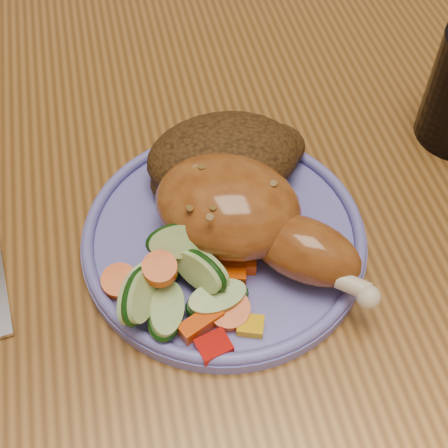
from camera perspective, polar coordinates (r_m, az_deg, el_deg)
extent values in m
plane|color=brown|center=(1.24, 2.17, -19.30)|extent=(4.00, 4.00, 0.00)
cube|color=brown|center=(0.60, 4.28, 3.06)|extent=(0.90, 1.40, 0.04)
cube|color=brown|center=(1.40, 12.22, 15.24)|extent=(0.06, 0.06, 0.71)
cube|color=#4C2D16|center=(1.19, -3.72, 13.42)|extent=(0.42, 0.42, 0.04)
cylinder|color=#4C2D16|center=(1.22, -9.96, -1.43)|extent=(0.04, 0.04, 0.41)
cylinder|color=#4C2D16|center=(1.47, -11.55, 9.75)|extent=(0.04, 0.04, 0.41)
cylinder|color=#4C2D16|center=(1.26, 6.36, 1.43)|extent=(0.04, 0.04, 0.41)
cylinder|color=#4C2D16|center=(1.50, 2.40, 11.97)|extent=(0.04, 0.04, 0.41)
cylinder|color=#605FB8|center=(0.53, 0.00, -1.39)|extent=(0.24, 0.24, 0.01)
torus|color=#605FB8|center=(0.52, 0.00, -0.67)|extent=(0.24, 0.24, 0.01)
ellipsoid|color=brown|center=(0.50, 0.35, 1.69)|extent=(0.15, 0.15, 0.06)
ellipsoid|color=brown|center=(0.49, 7.35, -2.33)|extent=(0.10, 0.10, 0.05)
sphere|color=beige|center=(0.47, 13.07, -6.52)|extent=(0.02, 0.02, 0.02)
ellipsoid|color=#402710|center=(0.54, -0.05, 6.11)|extent=(0.13, 0.10, 0.06)
ellipsoid|color=#402710|center=(0.57, 4.13, 6.95)|extent=(0.07, 0.05, 0.04)
ellipsoid|color=#402710|center=(0.54, -3.86, 3.83)|extent=(0.06, 0.05, 0.03)
cube|color=#A50A05|center=(0.46, -0.96, -11.12)|extent=(0.03, 0.03, 0.01)
cube|color=#E5A507|center=(0.47, 2.44, -9.26)|extent=(0.02, 0.02, 0.01)
cube|color=#EF5407|center=(0.49, 0.24, -4.80)|extent=(0.03, 0.02, 0.01)
cylinder|color=#EF5407|center=(0.47, -5.89, -4.10)|extent=(0.03, 0.03, 0.02)
cube|color=#EF5407|center=(0.47, -2.13, -9.06)|extent=(0.04, 0.03, 0.01)
cylinder|color=#EF5407|center=(0.49, -9.50, -5.26)|extent=(0.03, 0.03, 0.02)
cylinder|color=#EF5407|center=(0.48, 0.42, -7.87)|extent=(0.03, 0.03, 0.02)
cube|color=#EF5407|center=(0.50, 1.21, -3.72)|extent=(0.03, 0.02, 0.01)
cylinder|color=#B9D58A|center=(0.48, -0.62, -6.93)|extent=(0.05, 0.05, 0.02)
cylinder|color=#B9D58A|center=(0.47, -5.34, -7.95)|extent=(0.06, 0.06, 0.03)
cylinder|color=#B9D58A|center=(0.46, -7.87, -6.53)|extent=(0.05, 0.06, 0.05)
cylinder|color=#B9D58A|center=(0.49, -6.55, -4.86)|extent=(0.06, 0.06, 0.02)
cylinder|color=#B9D58A|center=(0.48, -4.18, -1.54)|extent=(0.05, 0.04, 0.04)
cylinder|color=#B9D58A|center=(0.48, -2.12, -4.18)|extent=(0.05, 0.05, 0.05)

